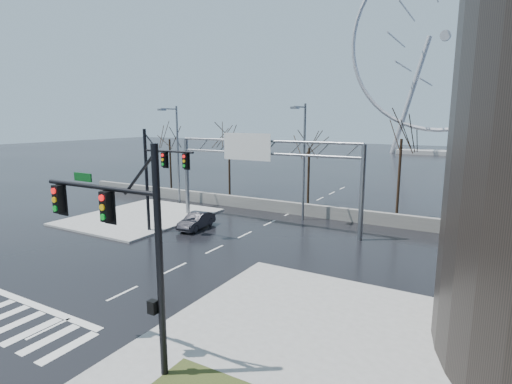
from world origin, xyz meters
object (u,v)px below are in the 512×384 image
Objects in this scene: signal_mast_far at (157,172)px; ferris_wheel at (445,44)px; car at (196,221)px; signal_mast_near at (128,235)px; sign_gantry at (260,163)px.

ferris_wheel is (10.87, 86.04, 21.30)m from signal_mast_far.
car is (-9.33, -83.42, -25.49)m from ferris_wheel.
signal_mast_near is at bearing -89.92° from ferris_wheel.
ferris_wheel is (-0.14, 99.04, 21.26)m from signal_mast_near.
ferris_wheel reaches higher than sign_gantry.
signal_mast_near is 0.16× the size of ferris_wheel.
sign_gantry is at bearing -93.84° from ferris_wheel.
signal_mast_far is at bearing -97.20° from ferris_wheel.
ferris_wheel is at bearing 82.80° from signal_mast_far.
signal_mast_far is (-11.01, 13.00, -0.04)m from signal_mast_near.
ferris_wheel reaches higher than signal_mast_near.
car is (-3.95, -3.38, -4.54)m from sign_gantry.
signal_mast_far is 89.30m from ferris_wheel.
signal_mast_near is 2.05× the size of car.
signal_mast_far is at bearing -132.47° from sign_gantry.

